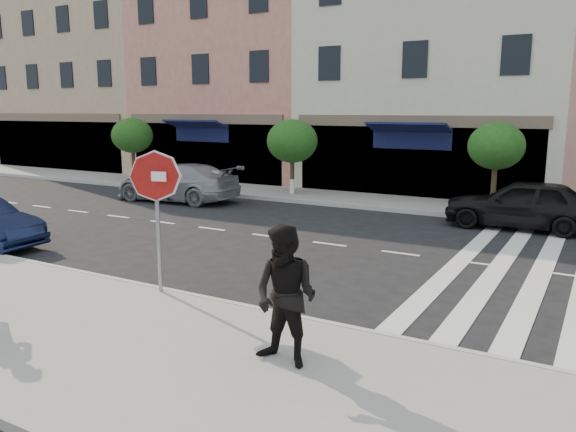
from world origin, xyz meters
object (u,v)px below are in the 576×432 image
object	(u,v)px
walker	(286,296)
car_far_left	(178,182)
stop_sign	(156,191)
car_far_mid	(522,204)

from	to	relation	value
walker	car_far_left	bearing A→B (deg)	139.44
stop_sign	car_far_left	distance (m)	12.03
stop_sign	car_far_mid	bearing A→B (deg)	49.92
stop_sign	car_far_mid	world-z (taller)	stop_sign
walker	car_far_mid	bearing A→B (deg)	86.38
walker	car_far_mid	size ratio (longest dim) A/B	0.43
car_far_left	car_far_mid	size ratio (longest dim) A/B	1.14
stop_sign	car_far_mid	xyz separation A→B (m)	(5.11, 10.40, -1.34)
stop_sign	walker	bearing A→B (deg)	-36.17
car_far_left	car_far_mid	distance (m)	12.71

